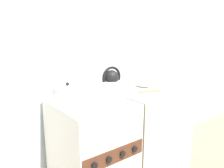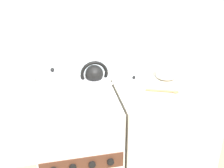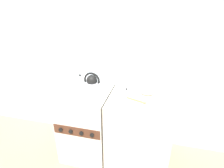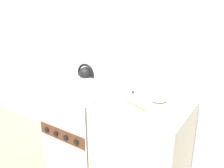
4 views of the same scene
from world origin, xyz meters
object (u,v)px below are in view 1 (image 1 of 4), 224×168
Objects in this scene: kettle at (112,88)px; enamel_bowl at (143,82)px; stove at (92,151)px; loose_pot_lid at (124,89)px; cooking_pot at (68,93)px.

kettle is 0.59m from enamel_bowl.
stove is 3.83× the size of loose_pot_lid.
cooking_pot is at bearing 178.10° from loose_pot_lid.
enamel_bowl is (0.80, -0.04, -0.01)m from cooking_pot.
stove is 0.55m from kettle.
stove is at bearing -171.42° from enamel_bowl.
enamel_bowl is (0.55, 0.21, -0.05)m from kettle.
kettle is 1.96× the size of enamel_bowl.
cooking_pot is 1.18× the size of loose_pot_lid.
kettle is 0.40m from loose_pot_lid.
cooking_pot is 1.83× the size of enamel_bowl.
kettle reaches higher than loose_pot_lid.
stove is 3.05× the size of kettle.
kettle reaches higher than stove.
enamel_bowl is 0.24m from loose_pot_lid.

